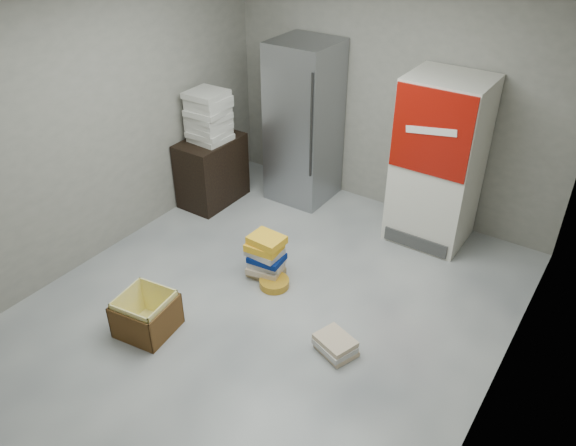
% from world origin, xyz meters
% --- Properties ---
extents(ground, '(5.00, 5.00, 0.00)m').
position_xyz_m(ground, '(0.00, 0.00, 0.00)').
color(ground, beige).
rests_on(ground, ground).
extents(room_shell, '(4.04, 5.04, 2.82)m').
position_xyz_m(room_shell, '(0.00, 0.00, 1.80)').
color(room_shell, gray).
rests_on(room_shell, ground).
extents(steel_fridge, '(0.70, 0.72, 1.90)m').
position_xyz_m(steel_fridge, '(-0.90, 2.13, 0.95)').
color(steel_fridge, '#9C9EA3').
rests_on(steel_fridge, ground).
extents(coke_cooler, '(0.80, 0.73, 1.80)m').
position_xyz_m(coke_cooler, '(0.75, 2.12, 0.90)').
color(coke_cooler, silver).
rests_on(coke_cooler, ground).
extents(wood_shelf, '(0.50, 0.80, 0.80)m').
position_xyz_m(wood_shelf, '(-1.73, 1.40, 0.40)').
color(wood_shelf, black).
rests_on(wood_shelf, ground).
extents(supply_box_stack, '(0.43, 0.44, 0.58)m').
position_xyz_m(supply_box_stack, '(-1.72, 1.40, 1.09)').
color(supply_box_stack, beige).
rests_on(supply_box_stack, wood_shelf).
extents(phonebook_stack_main, '(0.38, 0.35, 0.48)m').
position_xyz_m(phonebook_stack_main, '(-0.30, 0.52, 0.24)').
color(phonebook_stack_main, '#A0875A').
rests_on(phonebook_stack_main, ground).
extents(phonebook_stack_side, '(0.40, 0.36, 0.14)m').
position_xyz_m(phonebook_stack_side, '(0.79, 0.00, 0.07)').
color(phonebook_stack_side, beige).
rests_on(phonebook_stack_side, ground).
extents(cardboard_box, '(0.51, 0.51, 0.37)m').
position_xyz_m(cardboard_box, '(-0.71, -0.69, 0.15)').
color(cardboard_box, yellow).
rests_on(cardboard_box, ground).
extents(bucket_lid, '(0.38, 0.38, 0.08)m').
position_xyz_m(bucket_lid, '(-0.14, 0.43, 0.04)').
color(bucket_lid, '#BC871E').
rests_on(bucket_lid, ground).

